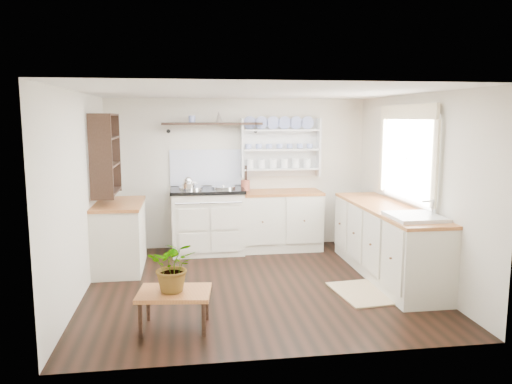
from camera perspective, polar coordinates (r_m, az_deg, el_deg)
floor at (r=6.18m, az=-0.05°, el=-10.50°), size 4.00×3.80×0.01m
wall_back at (r=7.77m, az=-2.05°, el=2.15°), size 4.00×0.02×2.30m
wall_right at (r=6.49m, az=17.70°, el=0.48°), size 0.02×3.80×2.30m
wall_left at (r=5.96m, az=-19.46°, el=-0.30°), size 0.02×3.80×2.30m
ceiling at (r=5.85m, az=-0.05°, el=11.34°), size 4.00×3.80×0.01m
window at (r=6.56m, az=16.89°, el=4.24°), size 0.08×1.55×1.22m
aga_cooker at (r=7.51m, az=-5.53°, el=-3.19°), size 1.08×0.75×1.00m
back_cabinets at (r=7.68m, az=2.68°, el=-3.15°), size 1.27×0.63×0.90m
right_cabinets at (r=6.59m, az=14.69°, el=-5.40°), size 0.62×2.43×0.90m
belfast_sink at (r=5.85m, az=17.67°, el=-3.86°), size 0.55×0.60×0.45m
left_cabinets at (r=6.91m, az=-15.30°, el=-4.77°), size 0.62×1.13×0.90m
plate_rack at (r=7.80m, az=2.73°, el=5.15°), size 1.20×0.22×0.90m
high_shelf at (r=7.57m, az=-5.02°, el=7.70°), size 1.50×0.29×0.16m
left_shelving at (r=6.77m, az=-16.84°, el=4.24°), size 0.28×0.80×1.05m
kettle at (r=7.29m, az=-7.75°, el=0.80°), size 0.18×0.18×0.22m
utensil_crock at (r=7.58m, az=-1.22°, el=0.77°), size 0.13×0.13×0.16m
center_table at (r=4.93m, az=-9.31°, el=-11.61°), size 0.74×0.57×0.37m
potted_plant at (r=4.84m, az=-9.39°, el=-8.33°), size 0.49×0.44×0.50m
floor_rug at (r=5.99m, az=11.98°, el=-11.22°), size 0.64×0.90×0.02m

